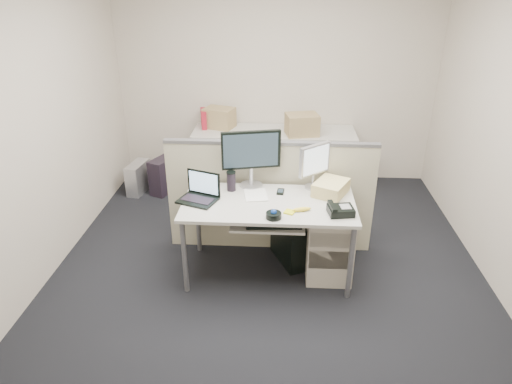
# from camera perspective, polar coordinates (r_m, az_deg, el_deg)

# --- Properties ---
(floor) EXTENTS (4.00, 4.50, 0.01)m
(floor) POSITION_cam_1_polar(r_m,az_deg,el_deg) (4.35, 1.48, -9.92)
(floor) COLOR black
(floor) RESTS_ON ground
(wall_back) EXTENTS (4.00, 0.02, 2.70)m
(wall_back) POSITION_cam_1_polar(r_m,az_deg,el_deg) (5.90, 2.47, 14.26)
(wall_back) COLOR #BEB09F
(wall_back) RESTS_ON ground
(wall_front) EXTENTS (4.00, 0.02, 2.70)m
(wall_front) POSITION_cam_1_polar(r_m,az_deg,el_deg) (1.75, -0.88, -17.10)
(wall_front) COLOR #BEB09F
(wall_front) RESTS_ON ground
(wall_left) EXTENTS (0.02, 4.50, 2.70)m
(wall_left) POSITION_cam_1_polar(r_m,az_deg,el_deg) (4.27, -26.40, 7.02)
(wall_left) COLOR #BEB09F
(wall_left) RESTS_ON ground
(desk) EXTENTS (1.50, 0.75, 0.73)m
(desk) POSITION_cam_1_polar(r_m,az_deg,el_deg) (4.00, 1.59, -2.11)
(desk) COLOR #B2B0A5
(desk) RESTS_ON floor
(keyboard_tray) EXTENTS (0.62, 0.32, 0.02)m
(keyboard_tray) POSITION_cam_1_polar(r_m,az_deg,el_deg) (3.86, 1.48, -3.95)
(keyboard_tray) COLOR #B2B0A5
(keyboard_tray) RESTS_ON desk
(drawer_pedestal) EXTENTS (0.40, 0.55, 0.65)m
(drawer_pedestal) POSITION_cam_1_polar(r_m,az_deg,el_deg) (4.23, 9.06, -6.04)
(drawer_pedestal) COLOR beige
(drawer_pedestal) RESTS_ON floor
(cubicle_partition) EXTENTS (2.00, 0.06, 1.10)m
(cubicle_partition) POSITION_cam_1_polar(r_m,az_deg,el_deg) (4.44, 1.77, -0.72)
(cubicle_partition) COLOR #A9A386
(cubicle_partition) RESTS_ON floor
(back_counter) EXTENTS (2.00, 0.60, 0.72)m
(back_counter) POSITION_cam_1_polar(r_m,az_deg,el_deg) (5.88, 2.22, 4.12)
(back_counter) COLOR beige
(back_counter) RESTS_ON floor
(monitor_main) EXTENTS (0.57, 0.32, 0.54)m
(monitor_main) POSITION_cam_1_polar(r_m,az_deg,el_deg) (4.15, -0.61, 4.12)
(monitor_main) COLOR black
(monitor_main) RESTS_ON desk
(monitor_small) EXTENTS (0.37, 0.35, 0.42)m
(monitor_small) POSITION_cam_1_polar(r_m,az_deg,el_deg) (4.18, 7.29, 3.13)
(monitor_small) COLOR #B7B7BC
(monitor_small) RESTS_ON desk
(laptop) EXTENTS (0.38, 0.34, 0.24)m
(laptop) POSITION_cam_1_polar(r_m,az_deg,el_deg) (3.96, -7.40, 0.39)
(laptop) COLOR black
(laptop) RESTS_ON desk
(trackball) EXTENTS (0.15, 0.15, 0.05)m
(trackball) POSITION_cam_1_polar(r_m,az_deg,el_deg) (3.71, 2.22, -2.94)
(trackball) COLOR black
(trackball) RESTS_ON desk
(desk_phone) EXTENTS (0.23, 0.20, 0.06)m
(desk_phone) POSITION_cam_1_polar(r_m,az_deg,el_deg) (3.82, 10.54, -2.31)
(desk_phone) COLOR black
(desk_phone) RESTS_ON desk
(paper_stack) EXTENTS (0.24, 0.28, 0.01)m
(paper_stack) POSITION_cam_1_polar(r_m,az_deg,el_deg) (4.07, -0.03, -0.39)
(paper_stack) COLOR white
(paper_stack) RESTS_ON desk
(sticky_pad) EXTENTS (0.11, 0.11, 0.01)m
(sticky_pad) POSITION_cam_1_polar(r_m,az_deg,el_deg) (3.80, 4.22, -2.51)
(sticky_pad) COLOR yellow
(sticky_pad) RESTS_ON desk
(travel_mug) EXTENTS (0.09, 0.09, 0.17)m
(travel_mug) POSITION_cam_1_polar(r_m,az_deg,el_deg) (4.15, -3.12, 1.30)
(travel_mug) COLOR black
(travel_mug) RESTS_ON desk
(banana) EXTENTS (0.17, 0.08, 0.04)m
(banana) POSITION_cam_1_polar(r_m,az_deg,el_deg) (3.83, 5.72, -2.17)
(banana) COLOR yellow
(banana) RESTS_ON desk
(cellphone) EXTENTS (0.07, 0.12, 0.02)m
(cellphone) POSITION_cam_1_polar(r_m,az_deg,el_deg) (4.14, 3.08, 0.05)
(cellphone) COLOR black
(cellphone) RESTS_ON desk
(manila_folders) EXTENTS (0.37, 0.40, 0.12)m
(manila_folders) POSITION_cam_1_polar(r_m,az_deg,el_deg) (4.14, 9.34, 0.53)
(manila_folders) COLOR tan
(manila_folders) RESTS_ON desk
(keyboard) EXTENTS (0.47, 0.20, 0.03)m
(keyboard) POSITION_cam_1_polar(r_m,az_deg,el_deg) (3.81, 2.22, -3.96)
(keyboard) COLOR black
(keyboard) RESTS_ON keyboard_tray
(pc_tower_desk) EXTENTS (0.38, 0.52, 0.45)m
(pc_tower_desk) POSITION_cam_1_polar(r_m,az_deg,el_deg) (4.39, 4.24, -6.01)
(pc_tower_desk) COLOR black
(pc_tower_desk) RESTS_ON floor
(pc_tower_spare_dark) EXTENTS (0.37, 0.52, 0.45)m
(pc_tower_spare_dark) POSITION_cam_1_polar(r_m,az_deg,el_deg) (5.88, -11.14, 2.22)
(pc_tower_spare_dark) COLOR black
(pc_tower_spare_dark) RESTS_ON floor
(pc_tower_spare_silver) EXTENTS (0.23, 0.43, 0.38)m
(pc_tower_spare_silver) POSITION_cam_1_polar(r_m,az_deg,el_deg) (5.95, -14.50, 1.77)
(pc_tower_spare_silver) COLOR #B7B7BC
(pc_tower_spare_silver) RESTS_ON floor
(cardboard_box_left) EXTENTS (0.43, 0.37, 0.27)m
(cardboard_box_left) POSITION_cam_1_polar(r_m,az_deg,el_deg) (5.86, -4.61, 9.13)
(cardboard_box_left) COLOR #A28758
(cardboard_box_left) RESTS_ON back_counter
(cardboard_box_right) EXTENTS (0.43, 0.37, 0.27)m
(cardboard_box_right) POSITION_cam_1_polar(r_m,az_deg,el_deg) (5.60, 5.77, 8.29)
(cardboard_box_right) COLOR #A28758
(cardboard_box_right) RESTS_ON back_counter
(red_binder) EXTENTS (0.12, 0.27, 0.25)m
(red_binder) POSITION_cam_1_polar(r_m,az_deg,el_deg) (5.89, -6.56, 9.03)
(red_binder) COLOR maroon
(red_binder) RESTS_ON back_counter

